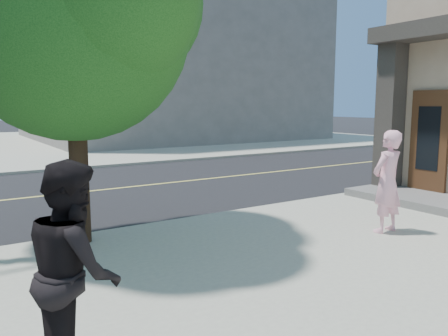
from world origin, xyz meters
TOP-DOWN VIEW (x-y plane):
  - sidewalk_ne at (13.50, 21.50)m, footprint 29.00×25.00m
  - filler_ne at (14.00, 22.00)m, footprint 18.00×16.00m
  - man_on_phone at (6.43, -2.95)m, footprint 0.72×0.50m
  - pedestrian at (0.46, -4.35)m, footprint 0.83×1.01m

SIDE VIEW (x-z plane):
  - sidewalk_ne at x=13.50m, z-range 0.00..0.12m
  - man_on_phone at x=6.43m, z-range 0.12..2.01m
  - pedestrian at x=0.46m, z-range 0.12..2.02m
  - filler_ne at x=14.00m, z-range 0.12..14.12m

